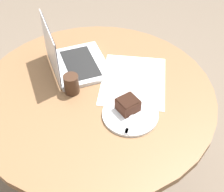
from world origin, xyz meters
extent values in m
plane|color=#6B5B4C|center=(0.00, 0.00, 0.00)|extent=(12.00, 12.00, 0.00)
cylinder|color=brown|center=(0.00, 0.00, 0.01)|extent=(0.49, 0.49, 0.02)
cylinder|color=brown|center=(0.00, 0.00, 0.38)|extent=(0.14, 0.14, 0.73)
cylinder|color=brown|center=(0.00, 0.00, 0.76)|extent=(1.04, 1.04, 0.03)
cube|color=white|center=(0.06, -0.17, 0.78)|extent=(0.39, 0.33, 0.00)
cylinder|color=silver|center=(-0.15, -0.14, 0.78)|extent=(0.23, 0.23, 0.01)
cube|color=#472619|center=(-0.12, -0.13, 0.81)|extent=(0.11, 0.11, 0.05)
cube|color=black|center=(-0.12, -0.13, 0.84)|extent=(0.10, 0.10, 0.00)
cube|color=silver|center=(-0.17, -0.14, 0.79)|extent=(0.17, 0.06, 0.00)
cube|color=silver|center=(-0.24, -0.12, 0.79)|extent=(0.03, 0.03, 0.00)
cylinder|color=#3D2619|center=(0.00, 0.10, 0.82)|extent=(0.06, 0.06, 0.09)
cube|color=silver|center=(0.17, 0.07, 0.79)|extent=(0.35, 0.32, 0.02)
cube|color=black|center=(0.17, 0.07, 0.79)|extent=(0.27, 0.21, 0.00)
cube|color=silver|center=(0.13, 0.19, 0.91)|extent=(0.28, 0.10, 0.23)
cube|color=black|center=(0.13, 0.19, 0.91)|extent=(0.26, 0.09, 0.21)
camera|label=1|loc=(-0.98, -0.05, 1.71)|focal=50.00mm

